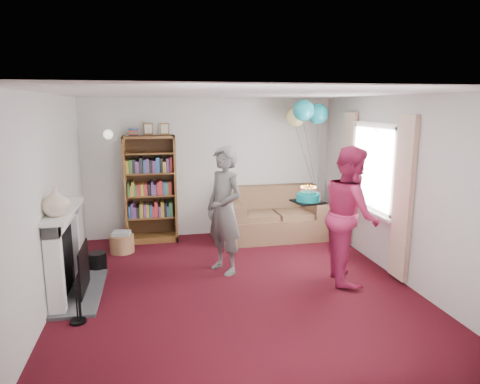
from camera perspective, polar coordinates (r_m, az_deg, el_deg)
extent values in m
plane|color=black|center=(5.79, -0.46, -12.56)|extent=(5.00, 5.00, 0.00)
cube|color=silver|center=(7.85, -3.97, 3.31)|extent=(4.50, 0.02, 2.50)
cube|color=silver|center=(5.46, -24.47, -1.29)|extent=(0.02, 5.00, 2.50)
cube|color=silver|center=(6.23, 20.37, 0.50)|extent=(0.02, 5.00, 2.50)
cube|color=white|center=(5.29, -0.50, 13.05)|extent=(4.50, 5.00, 0.01)
cube|color=#3F3F42|center=(5.96, -20.56, -12.39)|extent=(0.55, 1.40, 0.04)
cube|color=white|center=(5.30, -23.49, -9.69)|extent=(0.18, 0.14, 1.06)
cube|color=white|center=(6.32, -21.47, -6.16)|extent=(0.18, 0.14, 1.06)
cube|color=white|center=(5.68, -22.74, -3.28)|extent=(0.18, 1.24, 0.16)
cube|color=white|center=(5.65, -22.52, -2.29)|extent=(0.28, 1.35, 0.05)
cube|color=black|center=(5.83, -22.54, -8.24)|extent=(0.10, 0.80, 0.86)
cube|color=black|center=(5.84, -20.09, -9.60)|extent=(0.02, 0.70, 0.60)
cylinder|color=black|center=(5.12, -21.03, -12.78)|extent=(0.18, 0.18, 0.64)
cylinder|color=black|center=(6.64, -18.44, -8.76)|extent=(0.26, 0.26, 0.26)
cube|color=white|center=(6.63, 17.77, 8.47)|extent=(0.08, 1.30, 0.08)
cube|color=white|center=(6.80, 17.13, -2.09)|extent=(0.08, 1.30, 0.08)
cube|color=white|center=(6.70, 17.67, 3.13)|extent=(0.01, 1.15, 1.20)
cube|color=white|center=(6.79, 16.90, -2.35)|extent=(0.14, 1.32, 0.04)
cube|color=beige|center=(6.04, 20.91, -0.84)|extent=(0.07, 0.38, 2.20)
cube|color=beige|center=(7.45, 14.23, 1.76)|extent=(0.07, 0.38, 2.20)
cylinder|color=gold|center=(7.70, -17.12, 7.54)|extent=(0.04, 0.12, 0.04)
sphere|color=white|center=(7.61, -17.17, 7.34)|extent=(0.16, 0.16, 0.16)
cube|color=#472B14|center=(7.79, -11.81, 0.63)|extent=(0.88, 0.04, 1.86)
cube|color=brown|center=(7.62, -14.98, 0.24)|extent=(0.04, 0.42, 1.86)
cube|color=brown|center=(7.61, -8.66, 0.49)|extent=(0.04, 0.42, 1.86)
cube|color=brown|center=(7.48, -12.10, 7.21)|extent=(0.88, 0.42, 0.04)
cube|color=brown|center=(7.81, -11.56, -5.97)|extent=(0.88, 0.42, 0.10)
cube|color=brown|center=(7.71, -11.67, -3.20)|extent=(0.80, 0.38, 0.03)
cube|color=brown|center=(7.62, -11.79, -0.35)|extent=(0.80, 0.38, 0.02)
cube|color=brown|center=(7.55, -11.91, 2.55)|extent=(0.80, 0.38, 0.02)
cube|color=brown|center=(7.51, -12.02, 5.13)|extent=(0.80, 0.38, 0.02)
cube|color=maroon|center=(7.47, -14.02, 7.73)|extent=(0.16, 0.22, 0.12)
cube|color=brown|center=(7.53, -12.14, 8.23)|extent=(0.16, 0.02, 0.20)
cube|color=brown|center=(7.53, -10.04, 8.31)|extent=(0.16, 0.02, 0.20)
cube|color=brown|center=(7.80, 4.69, -4.64)|extent=(1.71, 0.91, 0.40)
cube|color=brown|center=(8.02, 4.07, -1.58)|extent=(1.71, 0.24, 0.71)
cube|color=brown|center=(7.58, -0.66, -3.50)|extent=(0.24, 0.86, 0.55)
cube|color=brown|center=(7.98, 9.81, -2.91)|extent=(0.24, 0.86, 0.55)
cube|color=brown|center=(7.57, 2.09, -3.29)|extent=(0.73, 0.61, 0.12)
cube|color=brown|center=(7.78, 7.59, -2.98)|extent=(0.73, 0.61, 0.12)
cylinder|color=#976946|center=(7.29, -15.46, -6.65)|extent=(0.39, 0.39, 0.29)
cube|color=beige|center=(7.24, -15.53, -5.33)|extent=(0.27, 0.21, 0.06)
imported|color=black|center=(6.04, -2.09, -2.47)|extent=(0.70, 0.79, 1.81)
imported|color=#AA224F|center=(5.94, 14.51, -2.90)|extent=(0.87, 1.02, 1.85)
cube|color=black|center=(5.90, 9.07, -1.29)|extent=(0.39, 0.39, 0.02)
cylinder|color=#0B8381|center=(5.89, 9.09, -0.72)|extent=(0.32, 0.32, 0.10)
cylinder|color=#0B8381|center=(5.88, 9.10, -0.15)|extent=(0.24, 0.24, 0.04)
cylinder|color=#D15D7D|center=(5.91, 9.99, 0.22)|extent=(0.01, 0.01, 0.09)
sphere|color=orange|center=(5.90, 10.01, 0.69)|extent=(0.02, 0.02, 0.02)
cylinder|color=#D15D7D|center=(5.94, 9.76, 0.29)|extent=(0.01, 0.01, 0.09)
sphere|color=orange|center=(5.93, 9.78, 0.77)|extent=(0.02, 0.02, 0.02)
cylinder|color=#D15D7D|center=(5.96, 9.40, 0.34)|extent=(0.01, 0.01, 0.09)
sphere|color=orange|center=(5.95, 9.42, 0.82)|extent=(0.02, 0.02, 0.02)
cylinder|color=#D15D7D|center=(5.97, 8.99, 0.36)|extent=(0.01, 0.01, 0.09)
sphere|color=orange|center=(5.96, 9.01, 0.84)|extent=(0.02, 0.02, 0.02)
cylinder|color=#D15D7D|center=(5.95, 8.60, 0.35)|extent=(0.01, 0.01, 0.09)
sphere|color=orange|center=(5.94, 8.62, 0.82)|extent=(0.02, 0.02, 0.02)
cylinder|color=#D15D7D|center=(5.92, 8.31, 0.30)|extent=(0.01, 0.01, 0.09)
sphere|color=orange|center=(5.91, 8.33, 0.78)|extent=(0.02, 0.02, 0.02)
cylinder|color=#D15D7D|center=(5.88, 8.18, 0.23)|extent=(0.01, 0.01, 0.09)
sphere|color=orange|center=(5.87, 8.19, 0.71)|extent=(0.02, 0.02, 0.02)
cylinder|color=#D15D7D|center=(5.84, 8.22, 0.15)|extent=(0.01, 0.01, 0.09)
sphere|color=orange|center=(5.83, 8.24, 0.63)|extent=(0.02, 0.02, 0.02)
cylinder|color=#D15D7D|center=(5.80, 8.45, 0.07)|extent=(0.01, 0.01, 0.09)
sphere|color=orange|center=(5.79, 8.47, 0.55)|extent=(0.02, 0.02, 0.02)
cylinder|color=#D15D7D|center=(5.78, 8.81, 0.02)|extent=(0.01, 0.01, 0.09)
sphere|color=orange|center=(5.77, 8.83, 0.50)|extent=(0.02, 0.02, 0.02)
cylinder|color=#D15D7D|center=(5.78, 9.24, 0.00)|extent=(0.01, 0.01, 0.09)
sphere|color=orange|center=(5.77, 9.26, 0.48)|extent=(0.02, 0.02, 0.02)
cylinder|color=#D15D7D|center=(5.79, 9.64, 0.01)|extent=(0.01, 0.01, 0.09)
sphere|color=orange|center=(5.78, 9.65, 0.50)|extent=(0.02, 0.02, 0.02)
cylinder|color=#D15D7D|center=(5.82, 9.93, 0.06)|extent=(0.01, 0.01, 0.09)
sphere|color=orange|center=(5.81, 9.95, 0.55)|extent=(0.02, 0.02, 0.02)
cylinder|color=#D15D7D|center=(5.86, 10.06, 0.14)|extent=(0.01, 0.01, 0.09)
sphere|color=orange|center=(5.86, 10.07, 0.62)|extent=(0.02, 0.02, 0.02)
sphere|color=#3F3F3F|center=(7.73, 10.41, -1.30)|extent=(0.02, 0.02, 0.02)
sphere|color=teal|center=(7.64, 10.34, 10.23)|extent=(0.36, 0.36, 0.36)
sphere|color=#F2F094|center=(7.70, 7.48, 9.88)|extent=(0.36, 0.36, 0.36)
sphere|color=teal|center=(7.34, 8.48, 10.72)|extent=(0.36, 0.36, 0.36)
imported|color=beige|center=(5.28, -23.38, -1.13)|extent=(0.38, 0.38, 0.34)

